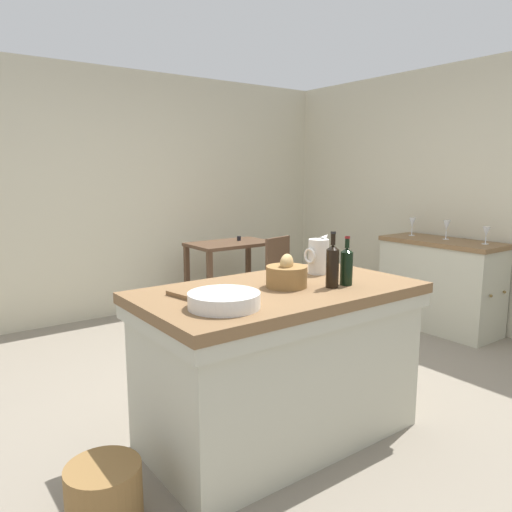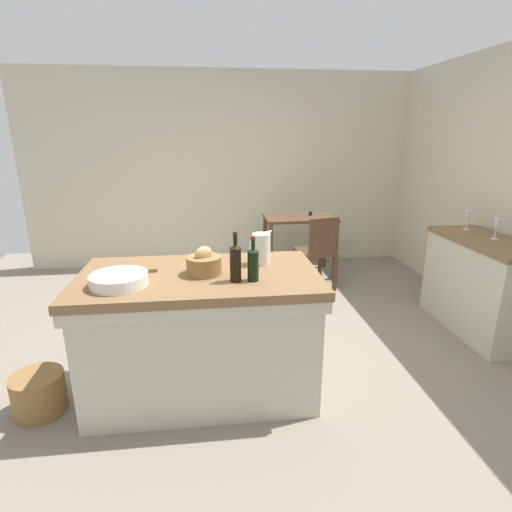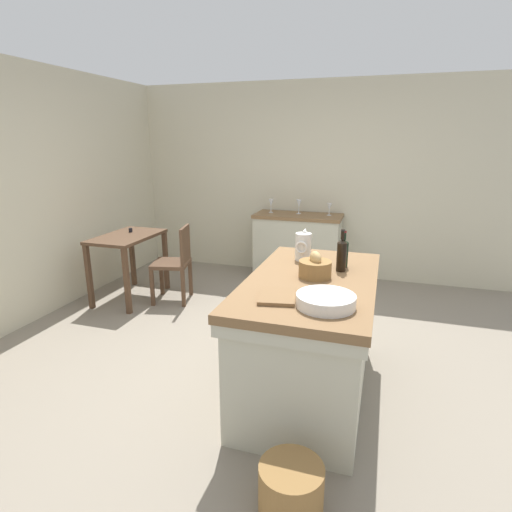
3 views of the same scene
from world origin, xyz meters
name	(u,v)px [view 1 (image 1 of 3)]	position (x,y,z in m)	size (l,w,h in m)	color
ground_plane	(273,394)	(0.00, 0.00, 0.00)	(6.76, 6.76, 0.00)	gray
wall_back	(124,195)	(0.00, 2.60, 1.30)	(5.32, 0.12, 2.60)	beige
wall_right	(484,197)	(2.60, 0.00, 1.30)	(0.12, 5.20, 2.60)	beige
island_table	(279,357)	(-0.31, -0.44, 0.49)	(1.60, 0.89, 0.90)	brown
side_cabinet	(440,284)	(2.26, 0.20, 0.45)	(0.52, 1.17, 0.89)	brown
writing_desk	(230,254)	(0.93, 1.94, 0.65)	(0.90, 0.56, 0.83)	#513826
wooden_chair	(268,276)	(1.03, 1.37, 0.49)	(0.48, 0.48, 0.90)	#513826
pitcher	(318,256)	(0.13, -0.29, 1.02)	(0.17, 0.13, 0.26)	silver
wash_bowl	(224,300)	(-0.79, -0.61, 0.94)	(0.35, 0.35, 0.07)	silver
bread_basket	(287,275)	(-0.27, -0.46, 0.97)	(0.23, 0.23, 0.19)	olive
cutting_board	(200,292)	(-0.74, -0.31, 0.91)	(0.28, 0.22, 0.02)	brown
wine_bottle_dark	(347,265)	(0.04, -0.62, 1.02)	(0.07, 0.07, 0.28)	black
wine_bottle_amber	(332,265)	(-0.07, -0.62, 1.03)	(0.07, 0.07, 0.32)	black
wine_glass_far_left	(486,232)	(2.31, -0.20, 1.00)	(0.07, 0.07, 0.16)	white
wine_glass_left	(447,226)	(2.32, 0.20, 1.02)	(0.07, 0.07, 0.19)	white
wine_glass_middle	(412,223)	(2.30, 0.58, 1.02)	(0.07, 0.07, 0.18)	white
wicker_hamper	(104,495)	(-1.39, -0.56, 0.14)	(0.33, 0.33, 0.28)	olive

